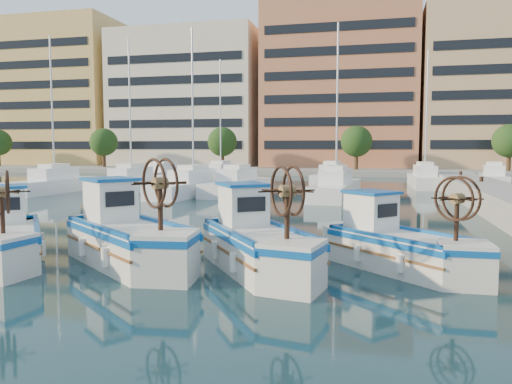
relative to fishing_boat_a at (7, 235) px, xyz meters
The scene contains 7 objects.
ground 4.03m from the fishing_boat_a, ahead, with size 300.00×300.00×0.00m, color #183840.
waterfront 66.82m from the fishing_boat_a, 78.49° to the left, with size 180.00×40.00×25.60m.
yacht_marina 27.14m from the fishing_boat_a, 87.50° to the left, with size 36.19×22.90×11.50m.
fishing_boat_a is the anchor object (origin of this frame).
fishing_boat_b 3.62m from the fishing_boat_a, ahead, with size 4.89×4.47×3.06m.
fishing_boat_c 7.37m from the fishing_boat_a, ahead, with size 4.06×4.73×2.90m.
fishing_boat_d 11.17m from the fishing_boat_a, ahead, with size 4.10×4.02×2.63m.
Camera 1 is at (6.50, -11.91, 3.29)m, focal length 35.00 mm.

